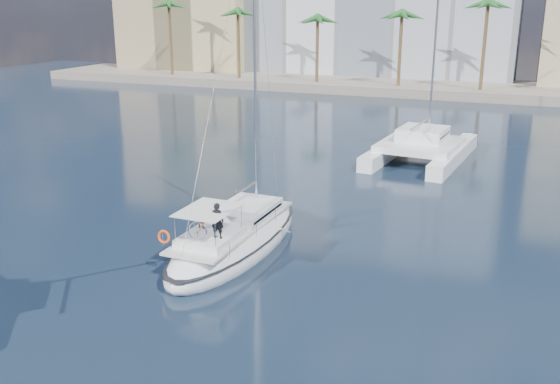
% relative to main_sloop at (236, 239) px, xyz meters
% --- Properties ---
extents(ground, '(160.00, 160.00, 0.00)m').
position_rel_main_sloop_xyz_m(ground, '(1.78, -0.71, -0.54)').
color(ground, black).
rests_on(ground, ground).
extents(quay, '(120.00, 14.00, 1.20)m').
position_rel_main_sloop_xyz_m(quay, '(1.78, 60.29, 0.06)').
color(quay, gray).
rests_on(quay, ground).
extents(building_tan_left, '(22.00, 14.00, 22.00)m').
position_rel_main_sloop_xyz_m(building_tan_left, '(-40.22, 68.29, 10.46)').
color(building_tan_left, tan).
rests_on(building_tan_left, ground).
extents(palm_left, '(3.60, 3.60, 12.30)m').
position_rel_main_sloop_xyz_m(palm_left, '(-32.22, 56.29, 9.74)').
color(palm_left, brown).
rests_on(palm_left, ground).
extents(palm_centre, '(3.60, 3.60, 12.30)m').
position_rel_main_sloop_xyz_m(palm_centre, '(1.78, 56.29, 9.74)').
color(palm_centre, brown).
rests_on(palm_centre, ground).
extents(main_sloop, '(4.08, 12.21, 18.02)m').
position_rel_main_sloop_xyz_m(main_sloop, '(0.00, 0.00, 0.00)').
color(main_sloop, white).
rests_on(main_sloop, ground).
extents(catamaran, '(7.41, 13.04, 18.17)m').
position_rel_main_sloop_xyz_m(catamaran, '(5.55, 22.17, 0.62)').
color(catamaran, white).
rests_on(catamaran, ground).
extents(seagull, '(1.16, 0.50, 0.22)m').
position_rel_main_sloop_xyz_m(seagull, '(1.75, 1.67, 0.13)').
color(seagull, silver).
rests_on(seagull, ground).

